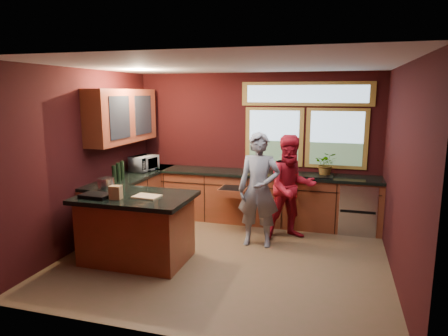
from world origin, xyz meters
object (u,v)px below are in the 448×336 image
at_px(person_grey, 259,190).
at_px(cutting_board, 147,196).
at_px(island, 137,227).
at_px(person_red, 291,187).
at_px(stock_pot, 106,184).

height_order(person_grey, cutting_board, person_grey).
bearing_deg(island, person_red, 37.06).
bearing_deg(person_red, cutting_board, -164.11).
height_order(person_grey, person_red, person_grey).
bearing_deg(person_red, island, -168.03).
distance_m(cutting_board, stock_pot, 0.78).
distance_m(island, person_red, 2.49).
bearing_deg(island, cutting_board, -14.04).
distance_m(person_grey, stock_pot, 2.27).
xyz_separation_m(cutting_board, stock_pot, (-0.75, 0.20, 0.08)).
bearing_deg(cutting_board, stock_pot, 165.07).
bearing_deg(person_grey, person_red, 43.40).
relative_size(person_grey, cutting_board, 5.03).
bearing_deg(stock_pot, cutting_board, -14.93).
distance_m(person_red, cutting_board, 2.35).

